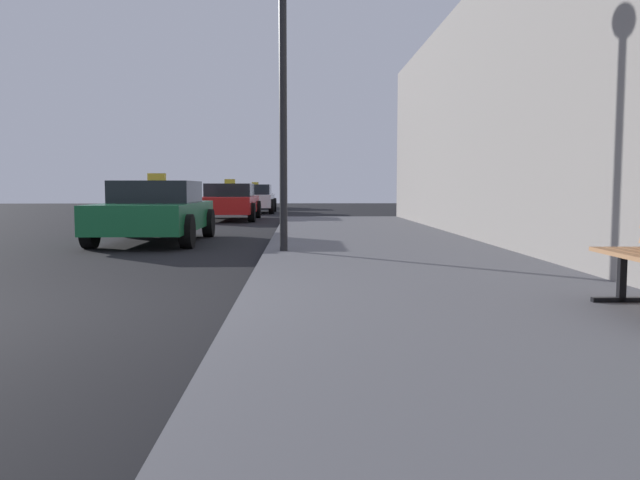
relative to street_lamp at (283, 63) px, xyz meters
The scene contains 7 objects.
ground_plane 5.81m from the street_lamp, 117.65° to the right, with size 80.00×80.00×0.00m, color black.
sidewalk 5.56m from the street_lamp, 68.84° to the right, with size 4.00×32.00×0.15m, color #5B5B60.
street_lamp is the anchor object (origin of this frame).
car_green 4.97m from the street_lamp, 129.09° to the left, with size 2.02×4.28×1.43m.
car_red 12.81m from the street_lamp, 100.18° to the left, with size 2.00×4.57×1.43m.
car_white 18.89m from the street_lamp, 95.80° to the left, with size 2.04×4.05×1.27m.
car_silver 25.18m from the street_lamp, 95.11° to the left, with size 2.02×4.25×1.43m.
Camera 1 is at (2.56, -5.38, 1.13)m, focal length 35.28 mm.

